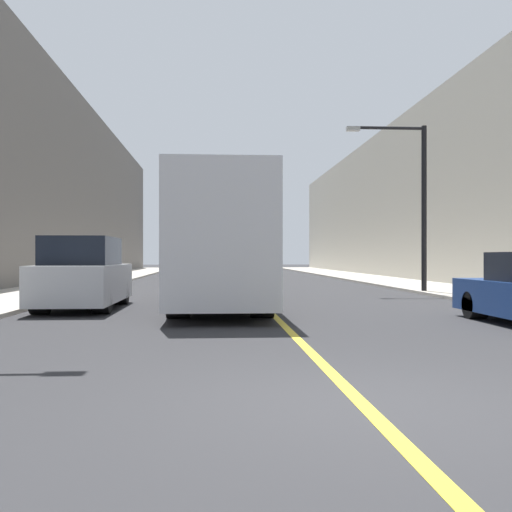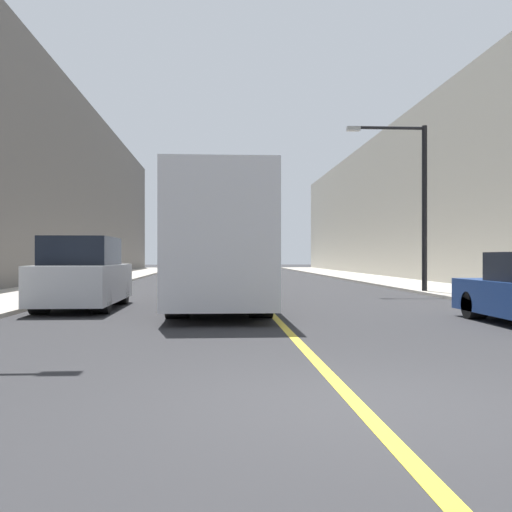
% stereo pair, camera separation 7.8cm
% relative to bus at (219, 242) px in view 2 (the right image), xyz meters
% --- Properties ---
extents(ground_plane, '(200.00, 200.00, 0.00)m').
position_rel_bus_xyz_m(ground_plane, '(1.29, -11.31, -1.83)').
color(ground_plane, '#2D2D30').
extents(sidewalk_left, '(3.68, 72.00, 0.11)m').
position_rel_bus_xyz_m(sidewalk_left, '(-6.81, 18.69, -1.77)').
color(sidewalk_left, '#B2AA9E').
rests_on(sidewalk_left, ground).
extents(sidewalk_right, '(3.68, 72.00, 0.11)m').
position_rel_bus_xyz_m(sidewalk_right, '(9.38, 18.69, -1.77)').
color(sidewalk_right, '#B2AA9E').
rests_on(sidewalk_right, ground).
extents(building_row_left, '(4.00, 72.00, 11.77)m').
position_rel_bus_xyz_m(building_row_left, '(-10.65, 18.69, 4.06)').
color(building_row_left, '#66605B').
rests_on(building_row_left, ground).
extents(building_row_right, '(4.00, 72.00, 10.07)m').
position_rel_bus_xyz_m(building_row_right, '(13.22, 18.69, 3.21)').
color(building_row_right, '#B7B2A3').
rests_on(building_row_right, ground).
extents(road_center_line, '(0.16, 72.00, 0.01)m').
position_rel_bus_xyz_m(road_center_line, '(1.29, 18.69, -1.82)').
color(road_center_line, gold).
rests_on(road_center_line, ground).
extents(bus, '(2.45, 10.14, 3.43)m').
position_rel_bus_xyz_m(bus, '(0.00, 0.00, 0.00)').
color(bus, silver).
rests_on(bus, ground).
extents(parked_suv_left, '(1.90, 4.74, 1.93)m').
position_rel_bus_xyz_m(parked_suv_left, '(-3.65, -0.56, -0.93)').
color(parked_suv_left, silver).
rests_on(parked_suv_left, ground).
extents(street_lamp_right, '(3.10, 0.24, 6.29)m').
position_rel_bus_xyz_m(street_lamp_right, '(7.49, 5.41, 2.00)').
color(street_lamp_right, black).
rests_on(street_lamp_right, sidewalk_right).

